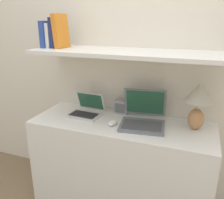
# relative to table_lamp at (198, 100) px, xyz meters

# --- Properties ---
(wall_back) EXTENTS (6.00, 0.05, 2.40)m
(wall_back) POSITION_rel_table_lamp_xyz_m (-0.53, 0.24, 0.21)
(wall_back) COLOR silver
(wall_back) RESTS_ON ground_plane
(desk) EXTENTS (1.39, 0.51, 0.77)m
(desk) POSITION_rel_table_lamp_xyz_m (-0.53, -0.08, -0.61)
(desk) COLOR white
(desk) RESTS_ON ground_plane
(back_riser) EXTENTS (1.39, 0.04, 1.27)m
(back_riser) POSITION_rel_table_lamp_xyz_m (-0.53, 0.19, -0.35)
(back_riser) COLOR silver
(back_riser) RESTS_ON ground_plane
(shelf) EXTENTS (1.39, 0.46, 0.03)m
(shelf) POSITION_rel_table_lamp_xyz_m (-0.53, -0.02, 0.30)
(shelf) COLOR white
(shelf) RESTS_ON back_riser
(table_lamp) EXTENTS (0.20, 0.20, 0.34)m
(table_lamp) POSITION_rel_table_lamp_xyz_m (0.00, 0.00, 0.00)
(table_lamp) COLOR #B27A4C
(table_lamp) RESTS_ON desk
(laptop_large) EXTENTS (0.36, 0.37, 0.25)m
(laptop_large) POSITION_rel_table_lamp_xyz_m (-0.37, -0.05, -0.17)
(laptop_large) COLOR slate
(laptop_large) RESTS_ON desk
(laptop_small) EXTENTS (0.26, 0.24, 0.17)m
(laptop_small) POSITION_rel_table_lamp_xyz_m (-0.85, -0.04, -0.18)
(laptop_small) COLOR silver
(laptop_small) RESTS_ON desk
(computer_mouse) EXTENTS (0.07, 0.10, 0.03)m
(computer_mouse) POSITION_rel_table_lamp_xyz_m (-0.58, -0.15, -0.21)
(computer_mouse) COLOR white
(computer_mouse) RESTS_ON desk
(router_box) EXTENTS (0.11, 0.08, 0.11)m
(router_box) POSITION_rel_table_lamp_xyz_m (-0.59, 0.10, -0.17)
(router_box) COLOR gray
(router_box) RESTS_ON desk
(book_blue) EXTENTS (0.04, 0.18, 0.20)m
(book_blue) POSITION_rel_table_lamp_xyz_m (-1.18, -0.02, 0.41)
(book_blue) COLOR #284293
(book_blue) RESTS_ON shelf
(book_white) EXTENTS (0.03, 0.15, 0.19)m
(book_white) POSITION_rel_table_lamp_xyz_m (-1.14, -0.02, 0.41)
(book_white) COLOR silver
(book_white) RESTS_ON shelf
(book_navy) EXTENTS (0.04, 0.15, 0.23)m
(book_navy) POSITION_rel_table_lamp_xyz_m (-1.10, -0.02, 0.43)
(book_navy) COLOR navy
(book_navy) RESTS_ON shelf
(book_orange) EXTENTS (0.06, 0.18, 0.26)m
(book_orange) POSITION_rel_table_lamp_xyz_m (-1.05, -0.02, 0.44)
(book_orange) COLOR orange
(book_orange) RESTS_ON shelf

